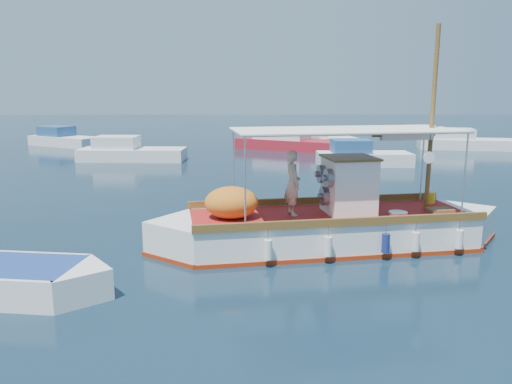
{
  "coord_description": "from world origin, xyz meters",
  "views": [
    {
      "loc": [
        -1.6,
        -14.4,
        4.62
      ],
      "look_at": [
        -1.47,
        0.0,
        1.65
      ],
      "focal_mm": 35.0,
      "sensor_mm": 36.0,
      "label": 1
    }
  ],
  "objects": [
    {
      "name": "fishing_caique",
      "position": [
        0.67,
        -0.02,
        0.59
      ],
      "size": [
        10.82,
        4.19,
        6.69
      ],
      "rotation": [
        0.0,
        0.0,
        0.16
      ],
      "color": "white",
      "rests_on": "ground"
    },
    {
      "name": "ground",
      "position": [
        0.0,
        0.0,
        0.0
      ],
      "size": [
        160.0,
        160.0,
        0.0
      ],
      "primitive_type": "plane",
      "color": "black",
      "rests_on": "ground"
    },
    {
      "name": "bg_boat_far_n",
      "position": [
        3.81,
        25.79,
        0.49
      ],
      "size": [
        6.1,
        3.22,
        1.8
      ],
      "rotation": [
        0.0,
        0.0,
        0.22
      ],
      "color": "silver",
      "rests_on": "ground"
    },
    {
      "name": "bg_boat_e",
      "position": [
        15.18,
        24.74,
        0.49
      ],
      "size": [
        7.75,
        3.99,
        1.8
      ],
      "rotation": [
        0.0,
        0.0,
        -0.2
      ],
      "color": "silver",
      "rests_on": "ground"
    },
    {
      "name": "bg_boat_n",
      "position": [
        1.85,
        24.33,
        0.49
      ],
      "size": [
        10.23,
        7.37,
        1.8
      ],
      "rotation": [
        0.0,
        0.0,
        -0.51
      ],
      "color": "maroon",
      "rests_on": "ground"
    },
    {
      "name": "bg_boat_nw",
      "position": [
        -9.7,
        18.48,
        0.49
      ],
      "size": [
        6.96,
        2.7,
        1.8
      ],
      "rotation": [
        0.0,
        0.0,
        -0.04
      ],
      "color": "silver",
      "rests_on": "ground"
    },
    {
      "name": "bg_boat_far_w",
      "position": [
        -17.31,
        27.32,
        0.49
      ],
      "size": [
        6.72,
        5.15,
        1.8
      ],
      "rotation": [
        0.0,
        0.0,
        -0.51
      ],
      "color": "silver",
      "rests_on": "ground"
    },
    {
      "name": "bg_boat_ne",
      "position": [
        5.17,
        16.15,
        0.49
      ],
      "size": [
        5.72,
        2.28,
        1.8
      ],
      "rotation": [
        0.0,
        0.0,
        0.01
      ],
      "color": "silver",
      "rests_on": "ground"
    }
  ]
}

